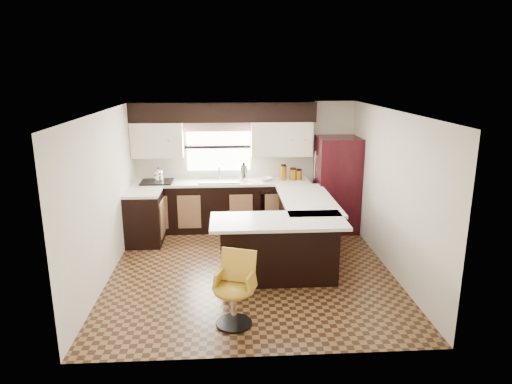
{
  "coord_description": "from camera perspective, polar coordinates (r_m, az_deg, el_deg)",
  "views": [
    {
      "loc": [
        -0.33,
        -6.44,
        2.95
      ],
      "look_at": [
        0.1,
        0.45,
        1.11
      ],
      "focal_mm": 32.0,
      "sensor_mm": 36.0,
      "label": 1
    }
  ],
  "objects": [
    {
      "name": "peninsula_long",
      "position": [
        7.59,
        5.95,
        -4.4
      ],
      "size": [
        0.6,
        1.95,
        0.9
      ],
      "primitive_type": "cube",
      "color": "black",
      "rests_on": "floor"
    },
    {
      "name": "canister_small",
      "position": [
        8.68,
        5.38,
        2.1
      ],
      "size": [
        0.12,
        0.12,
        0.18
      ],
      "primitive_type": "cylinder",
      "color": "brown",
      "rests_on": "counter_back"
    },
    {
      "name": "refrigerator",
      "position": [
        8.67,
        10.03,
        0.94
      ],
      "size": [
        0.76,
        0.73,
        1.78
      ],
      "primitive_type": "cube",
      "color": "black",
      "rests_on": "floor"
    },
    {
      "name": "base_cab_left",
      "position": [
        8.21,
        -13.76,
        -3.25
      ],
      "size": [
        0.6,
        0.7,
        0.9
      ],
      "primitive_type": "cube",
      "color": "black",
      "rests_on": "floor"
    },
    {
      "name": "peninsula_return",
      "position": [
        6.62,
        2.81,
        -7.3
      ],
      "size": [
        1.65,
        0.6,
        0.9
      ],
      "primitive_type": "cube",
      "color": "black",
      "rests_on": "floor"
    },
    {
      "name": "sink",
      "position": [
        8.55,
        -4.65,
        1.41
      ],
      "size": [
        0.75,
        0.45,
        0.03
      ],
      "primitive_type": "cube",
      "color": "#B2B2B7",
      "rests_on": "counter_back"
    },
    {
      "name": "valance",
      "position": [
        8.64,
        -4.76,
        8.15
      ],
      "size": [
        1.3,
        0.06,
        0.18
      ],
      "primitive_type": "cube",
      "color": "#D19B93",
      "rests_on": "wall_back"
    },
    {
      "name": "bar_chair",
      "position": [
        5.5,
        -2.82,
        -12.2
      ],
      "size": [
        0.61,
        0.61,
        0.89
      ],
      "primitive_type": null,
      "rotation": [
        0.0,
        0.0,
        -0.35
      ],
      "color": "#BC9025",
      "rests_on": "floor"
    },
    {
      "name": "counter_back",
      "position": [
        8.58,
        -4.3,
        1.2
      ],
      "size": [
        3.3,
        0.6,
        0.04
      ],
      "primitive_type": "cube",
      "color": "silver",
      "rests_on": "base_cab_back"
    },
    {
      "name": "wall_right",
      "position": [
        7.1,
        16.54,
        0.02
      ],
      "size": [
        0.0,
        4.4,
        4.4
      ],
      "primitive_type": "plane",
      "rotation": [
        1.57,
        0.0,
        -1.57
      ],
      "color": "beige",
      "rests_on": "floor"
    },
    {
      "name": "wall_front",
      "position": [
        4.59,
        0.81,
        -7.46
      ],
      "size": [
        4.4,
        0.0,
        4.4
      ],
      "primitive_type": "plane",
      "rotation": [
        -1.57,
        0.0,
        0.0
      ],
      "color": "beige",
      "rests_on": "floor"
    },
    {
      "name": "ceiling",
      "position": [
        6.47,
        -0.67,
        10.04
      ],
      "size": [
        4.4,
        4.4,
        0.0
      ],
      "primitive_type": "plane",
      "rotation": [
        3.14,
        0.0,
        0.0
      ],
      "color": "silver",
      "rests_on": "wall_back"
    },
    {
      "name": "counter_pen_long",
      "position": [
        7.46,
        6.42,
        -0.96
      ],
      "size": [
        0.84,
        1.95,
        0.04
      ],
      "primitive_type": "cube",
      "color": "silver",
      "rests_on": "peninsula_long"
    },
    {
      "name": "dishwasher",
      "position": [
        8.48,
        2.52,
        -2.38
      ],
      "size": [
        0.58,
        0.03,
        0.78
      ],
      "primitive_type": "cube",
      "color": "black",
      "rests_on": "floor"
    },
    {
      "name": "wall_left",
      "position": [
        6.9,
        -18.34,
        -0.55
      ],
      "size": [
        0.0,
        4.4,
        4.4
      ],
      "primitive_type": "plane",
      "rotation": [
        1.57,
        0.0,
        1.57
      ],
      "color": "beige",
      "rests_on": "floor"
    },
    {
      "name": "upper_cab_left",
      "position": [
        8.65,
        -12.22,
        6.4
      ],
      "size": [
        0.94,
        0.35,
        0.64
      ],
      "primitive_type": "cube",
      "color": "beige",
      "rests_on": "wall_back"
    },
    {
      "name": "cooktop",
      "position": [
        8.65,
        -12.28,
        1.25
      ],
      "size": [
        0.58,
        0.5,
        0.02
      ],
      "primitive_type": "cube",
      "color": "black",
      "rests_on": "counter_back"
    },
    {
      "name": "soffit",
      "position": [
        8.49,
        -4.13,
        9.95
      ],
      "size": [
        3.4,
        0.35,
        0.36
      ],
      "primitive_type": "cube",
      "color": "black",
      "rests_on": "wall_back"
    },
    {
      "name": "base_cab_back",
      "position": [
        8.7,
        -4.24,
        -1.82
      ],
      "size": [
        3.3,
        0.6,
        0.9
      ],
      "primitive_type": "cube",
      "color": "black",
      "rests_on": "floor"
    },
    {
      "name": "floor",
      "position": [
        7.09,
        -0.61,
        -9.68
      ],
      "size": [
        4.4,
        4.4,
        0.0
      ],
      "primitive_type": "plane",
      "color": "#49301A",
      "rests_on": "ground"
    },
    {
      "name": "wall_back",
      "position": [
        8.82,
        -1.39,
        3.46
      ],
      "size": [
        4.4,
        0.0,
        4.4
      ],
      "primitive_type": "plane",
      "rotation": [
        1.57,
        0.0,
        0.0
      ],
      "color": "beige",
      "rests_on": "floor"
    },
    {
      "name": "upper_cab_right",
      "position": [
        8.61,
        3.19,
        6.68
      ],
      "size": [
        1.14,
        0.35,
        0.64
      ],
      "primitive_type": "cube",
      "color": "beige",
      "rests_on": "wall_back"
    },
    {
      "name": "counter_pen_return",
      "position": [
        6.37,
        2.77,
        -3.67
      ],
      "size": [
        1.89,
        0.84,
        0.04
      ],
      "primitive_type": "cube",
      "color": "silver",
      "rests_on": "peninsula_return"
    },
    {
      "name": "kettle",
      "position": [
        8.62,
        -12.11,
        2.17
      ],
      "size": [
        0.19,
        0.19,
        0.26
      ],
      "primitive_type": null,
      "color": "silver",
      "rests_on": "cooktop"
    },
    {
      "name": "percolator",
      "position": [
        8.54,
        -1.55,
        2.42
      ],
      "size": [
        0.14,
        0.14,
        0.31
      ],
      "primitive_type": "cylinder",
      "color": "silver",
      "rests_on": "counter_back"
    },
    {
      "name": "canister_med",
      "position": [
        8.66,
        4.65,
        2.18
      ],
      "size": [
        0.14,
        0.14,
        0.21
      ],
      "primitive_type": "cylinder",
      "color": "brown",
      "rests_on": "counter_back"
    },
    {
      "name": "mixing_bowl",
      "position": [
        8.6,
        1.18,
        1.63
      ],
      "size": [
        0.32,
        0.32,
        0.06
      ],
      "primitive_type": "imported",
      "rotation": [
        0.0,
        0.0,
        0.39
      ],
      "color": "white",
      "rests_on": "counter_back"
    },
    {
      "name": "window_pane",
      "position": [
        8.73,
        -4.7,
        5.64
      ],
      "size": [
        1.2,
        0.02,
        0.9
      ],
      "primitive_type": "cube",
      "color": "white",
      "rests_on": "wall_back"
    },
    {
      "name": "canister_large",
      "position": [
        8.63,
        3.43,
        2.38
      ],
      "size": [
        0.12,
        0.12,
        0.27
      ],
      "primitive_type": "cylinder",
      "color": "brown",
      "rests_on": "counter_back"
    },
    {
      "name": "counter_left",
      "position": [
        8.08,
        -13.96,
        -0.06
      ],
      "size": [
        0.6,
        0.7,
        0.04
      ],
      "primitive_type": "cube",
      "color": "silver",
      "rests_on": "base_cab_left"
    }
  ]
}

